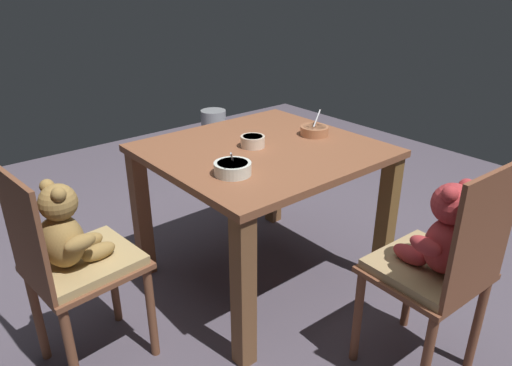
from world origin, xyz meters
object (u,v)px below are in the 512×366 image
(teddy_chair_near_left, at_px, (71,251))
(porridge_bowl_terracotta_near_right, at_px, (314,131))
(porridge_bowl_white_near_left, at_px, (233,168))
(metal_pail, at_px, (214,123))
(porridge_bowl_cream_center, at_px, (253,141))
(dining_table, at_px, (262,173))
(teddy_chair_near_front, at_px, (441,253))

(teddy_chair_near_left, height_order, porridge_bowl_terracotta_near_right, teddy_chair_near_left)
(porridge_bowl_white_near_left, height_order, porridge_bowl_terracotta_near_right, porridge_bowl_white_near_left)
(porridge_bowl_terracotta_near_right, relative_size, metal_pail, 0.59)
(porridge_bowl_terracotta_near_right, xyz_separation_m, porridge_bowl_cream_center, (-0.36, 0.07, 0.00))
(dining_table, xyz_separation_m, teddy_chair_near_front, (0.07, -0.92, -0.04))
(dining_table, distance_m, porridge_bowl_white_near_left, 0.39)
(porridge_bowl_white_near_left, xyz_separation_m, porridge_bowl_terracotta_near_right, (0.64, 0.15, -0.00))
(dining_table, height_order, teddy_chair_near_left, teddy_chair_near_left)
(dining_table, distance_m, porridge_bowl_cream_center, 0.17)
(teddy_chair_near_front, xyz_separation_m, porridge_bowl_terracotta_near_right, (0.26, 0.90, 0.20))
(porridge_bowl_white_near_left, xyz_separation_m, porridge_bowl_cream_center, (0.28, 0.21, 0.00))
(porridge_bowl_cream_center, bearing_deg, dining_table, -52.43)
(teddy_chair_near_front, relative_size, teddy_chair_near_left, 1.05)
(teddy_chair_near_front, height_order, metal_pail, teddy_chair_near_front)
(teddy_chair_near_left, bearing_deg, porridge_bowl_terracotta_near_right, -5.63)
(teddy_chair_near_left, relative_size, metal_pail, 3.53)
(teddy_chair_near_left, distance_m, porridge_bowl_cream_center, 0.96)
(porridge_bowl_terracotta_near_right, distance_m, porridge_bowl_cream_center, 0.36)
(dining_table, bearing_deg, porridge_bowl_terracotta_near_right, -4.59)
(porridge_bowl_white_near_left, bearing_deg, porridge_bowl_cream_center, 36.86)
(porridge_bowl_white_near_left, bearing_deg, dining_table, 28.91)
(teddy_chair_near_front, bearing_deg, porridge_bowl_terracotta_near_right, -13.80)
(porridge_bowl_cream_center, bearing_deg, porridge_bowl_white_near_left, -143.14)
(porridge_bowl_terracotta_near_right, height_order, porridge_bowl_cream_center, porridge_bowl_terracotta_near_right)
(porridge_bowl_cream_center, relative_size, metal_pail, 0.46)
(dining_table, bearing_deg, metal_pail, 60.98)
(porridge_bowl_terracotta_near_right, bearing_deg, porridge_bowl_cream_center, 169.68)
(porridge_bowl_cream_center, bearing_deg, teddy_chair_near_front, -84.03)
(porridge_bowl_white_near_left, relative_size, metal_pail, 0.62)
(teddy_chair_near_front, xyz_separation_m, porridge_bowl_cream_center, (-0.10, 0.96, 0.20))
(dining_table, bearing_deg, porridge_bowl_cream_center, 127.57)
(dining_table, relative_size, porridge_bowl_white_near_left, 6.56)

